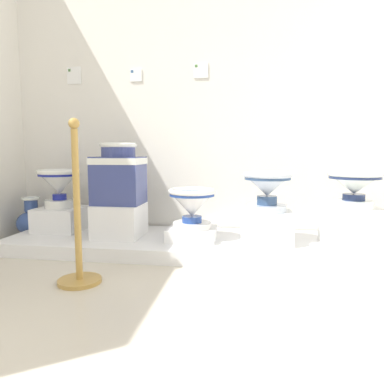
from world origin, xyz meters
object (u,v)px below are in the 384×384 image
object	(u,v)px
antique_toilet_rightmost	(59,183)
antique_toilet_squat_floral	(267,186)
antique_toilet_leftmost	(119,174)
info_placard_first	(74,75)
antique_toilet_slender_white	(354,184)
plinth_block_rightmost	(61,219)
plinth_block_leftmost	(120,220)
antique_toilet_pale_glazed	(192,204)
plinth_block_slender_white	(352,227)
info_placard_third	(201,70)
decorative_vase_corner	(32,221)
stanchion_post_near_left	(78,236)
plinth_block_pale_glazed	(192,234)
info_placard_second	(136,75)
plinth_block_squat_floral	(266,227)

from	to	relation	value
antique_toilet_rightmost	antique_toilet_squat_floral	distance (m)	1.75
antique_toilet_leftmost	info_placard_first	size ratio (longest dim) A/B	3.13
antique_toilet_squat_floral	antique_toilet_slender_white	xyz separation A→B (m)	(0.61, -0.01, 0.03)
plinth_block_rightmost	plinth_block_leftmost	size ratio (longest dim) A/B	0.97
plinth_block_leftmost	antique_toilet_squat_floral	size ratio (longest dim) A/B	1.09
antique_toilet_rightmost	antique_toilet_slender_white	size ratio (longest dim) A/B	0.96
antique_toilet_rightmost	antique_toilet_leftmost	size ratio (longest dim) A/B	0.73
antique_toilet_pale_glazed	plinth_block_slender_white	size ratio (longest dim) A/B	0.92
antique_toilet_slender_white	info_placard_third	world-z (taller)	info_placard_third
antique_toilet_rightmost	plinth_block_leftmost	world-z (taller)	antique_toilet_rightmost
decorative_vase_corner	stanchion_post_near_left	distance (m)	1.38
antique_toilet_leftmost	info_placard_third	xyz separation A→B (m)	(0.60, 0.46, 0.88)
plinth_block_rightmost	antique_toilet_leftmost	bearing A→B (deg)	-12.35
plinth_block_slender_white	decorative_vase_corner	distance (m)	2.70
plinth_block_slender_white	info_placard_third	distance (m)	1.78
info_placard_first	stanchion_post_near_left	size ratio (longest dim) A/B	0.16
antique_toilet_leftmost	antique_toilet_rightmost	bearing A→B (deg)	167.65
info_placard_first	decorative_vase_corner	size ratio (longest dim) A/B	0.41
antique_toilet_pale_glazed	antique_toilet_leftmost	bearing A→B (deg)	177.98
antique_toilet_rightmost	plinth_block_pale_glazed	world-z (taller)	antique_toilet_rightmost
decorative_vase_corner	antique_toilet_squat_floral	bearing A→B (deg)	-6.74
antique_toilet_rightmost	info_placard_third	xyz separation A→B (m)	(1.18, 0.33, 0.97)
plinth_block_rightmost	plinth_block_pale_glazed	size ratio (longest dim) A/B	1.01
plinth_block_leftmost	antique_toilet_slender_white	bearing A→B (deg)	-0.98
plinth_block_rightmost	plinth_block_leftmost	bearing A→B (deg)	-12.35
info_placard_second	antique_toilet_slender_white	bearing A→B (deg)	-15.56
plinth_block_slender_white	decorative_vase_corner	world-z (taller)	plinth_block_slender_white
decorative_vase_corner	antique_toilet_leftmost	bearing A→B (deg)	-13.64
antique_toilet_pale_glazed	antique_toilet_rightmost	bearing A→B (deg)	172.78
plinth_block_slender_white	decorative_vase_corner	bearing A→B (deg)	174.60
decorative_vase_corner	info_placard_first	bearing A→B (deg)	34.39
plinth_block_rightmost	antique_toilet_slender_white	bearing A→B (deg)	-3.86
plinth_block_leftmost	plinth_block_rightmost	bearing A→B (deg)	167.65
plinth_block_slender_white	decorative_vase_corner	size ratio (longest dim) A/B	1.06
decorative_vase_corner	stanchion_post_near_left	size ratio (longest dim) A/B	0.38
plinth_block_pale_glazed	plinth_block_slender_white	distance (m)	1.18
plinth_block_leftmost	plinth_block_pale_glazed	size ratio (longest dim) A/B	1.04
info_placard_first	plinth_block_slender_white	bearing A→B (deg)	-11.78
plinth_block_rightmost	plinth_block_pale_glazed	world-z (taller)	plinth_block_rightmost
info_placard_third	plinth_block_squat_floral	bearing A→B (deg)	-40.53
antique_toilet_slender_white	info_placard_first	xyz separation A→B (m)	(-2.35, 0.49, 0.93)
antique_toilet_pale_glazed	stanchion_post_near_left	world-z (taller)	stanchion_post_near_left
antique_toilet_squat_floral	info_placard_second	world-z (taller)	info_placard_second
plinth_block_squat_floral	info_placard_third	size ratio (longest dim) A/B	2.95
info_placard_second	info_placard_third	world-z (taller)	info_placard_third
antique_toilet_rightmost	plinth_block_pale_glazed	size ratio (longest dim) A/B	0.95
antique_toilet_pale_glazed	decorative_vase_corner	world-z (taller)	antique_toilet_pale_glazed
info_placard_first	info_placard_third	world-z (taller)	info_placard_first
plinth_block_rightmost	decorative_vase_corner	distance (m)	0.35
plinth_block_pale_glazed	info_placard_first	distance (m)	1.84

